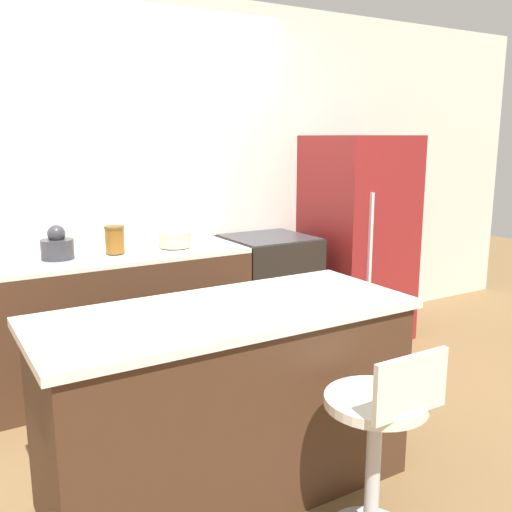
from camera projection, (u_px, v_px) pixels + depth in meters
ground_plane at (162, 394)px, 3.66m from camera, size 14.00×14.00×0.00m
wall_back at (120, 184)px, 3.94m from camera, size 8.00×0.06×2.60m
back_counter at (98, 323)px, 3.69m from camera, size 1.96×0.60×0.89m
kitchen_island at (227, 401)px, 2.60m from camera, size 1.69×0.70×0.88m
oven_range at (269, 294)px, 4.34m from camera, size 0.63×0.61×0.89m
refrigerator at (357, 238)px, 4.63m from camera, size 0.71×0.74×1.63m
stool_chair at (378, 444)px, 2.23m from camera, size 0.41×0.41×0.86m
kettle at (57, 246)px, 3.46m from camera, size 0.20×0.20×0.21m
mixing_bowl at (175, 239)px, 3.85m from camera, size 0.21×0.21×0.10m
canister_jar at (115, 239)px, 3.64m from camera, size 0.13×0.13×0.17m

